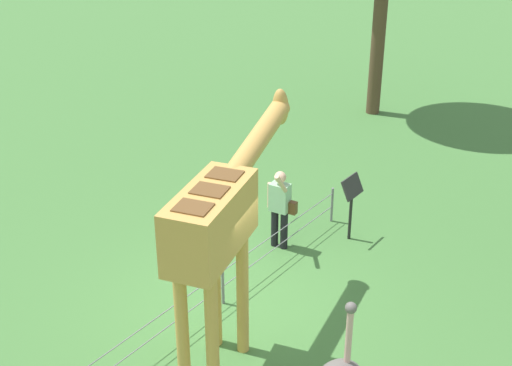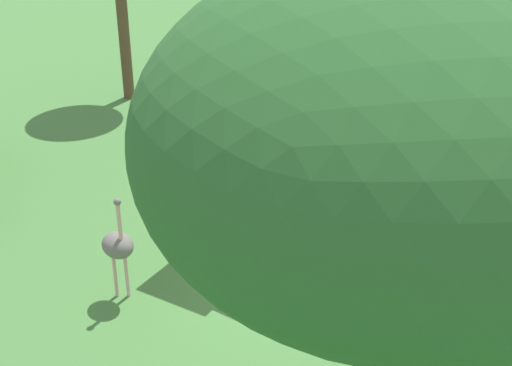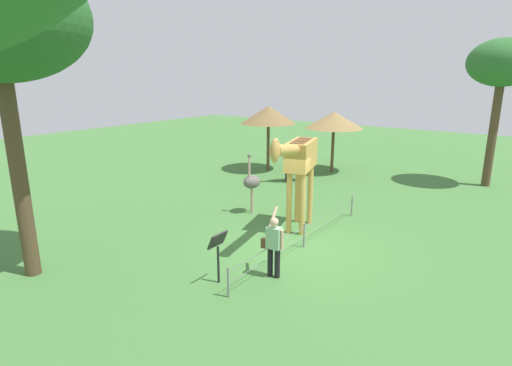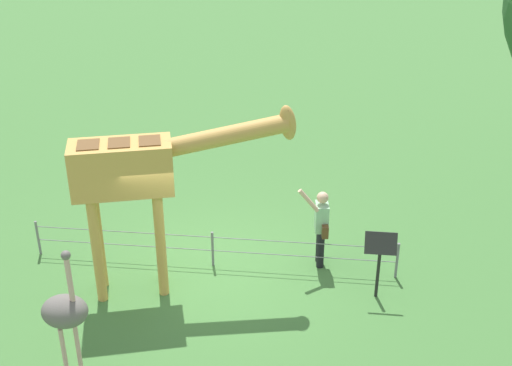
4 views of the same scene
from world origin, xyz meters
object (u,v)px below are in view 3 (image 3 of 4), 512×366
shade_hut_near (268,115)px  shade_hut_far (334,120)px  visitor (274,243)px  info_sign (218,247)px  ostrich (252,182)px  zebra (294,158)px  giraffe (299,161)px  tree_west (503,65)px

shade_hut_near → shade_hut_far: size_ratio=1.09×
visitor → info_sign: visitor is taller
visitor → shade_hut_far: (-11.56, -3.98, 1.80)m
ostrich → shade_hut_far: (-7.87, -0.56, 1.53)m
zebra → ostrich: ostrich is taller
giraffe → shade_hut_near: size_ratio=1.13×
visitor → info_sign: 1.40m
zebra → tree_west: 9.79m
visitor → ostrich: ostrich is taller
ostrich → shade_hut_far: 8.04m
visitor → zebra: bearing=-152.2°
ostrich → info_sign: bearing=27.8°
giraffe → ostrich: giraffe is taller
visitor → ostrich: size_ratio=0.77×
zebra → giraffe: bearing=31.7°
info_sign → ostrich: bearing=-152.2°
shade_hut_near → shade_hut_far: (-1.67, 2.95, -0.23)m
visitor → shade_hut_near: (-9.89, -6.93, 2.04)m
shade_hut_near → shade_hut_far: shade_hut_near is taller
tree_west → info_sign: bearing=-15.6°
visitor → tree_west: size_ratio=0.27×
zebra → shade_hut_near: (-1.34, -2.43, 1.78)m
giraffe → shade_hut_near: (-6.83, -5.82, 0.61)m
visitor → info_sign: (1.06, -0.92, 0.05)m
giraffe → ostrich: 2.66m
ostrich → info_sign: ostrich is taller
giraffe → tree_west: 11.31m
tree_west → giraffe: bearing=-22.5°
visitor → shade_hut_near: size_ratio=0.51×
shade_hut_near → tree_west: 10.77m
giraffe → shade_hut_near: 8.99m
visitor → info_sign: size_ratio=1.31×
visitor → shade_hut_far: shade_hut_far is taller
tree_west → visitor: bearing=-13.1°
zebra → shade_hut_near: shade_hut_near is taller
giraffe → info_sign: (4.12, 0.20, -1.38)m
zebra → shade_hut_near: bearing=-118.9°
giraffe → visitor: (3.06, 1.11, -1.43)m
giraffe → tree_west: size_ratio=0.59×
shade_hut_near → zebra: bearing=61.1°
ostrich → shade_hut_near: shade_hut_near is taller
visitor → ostrich: bearing=-137.2°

